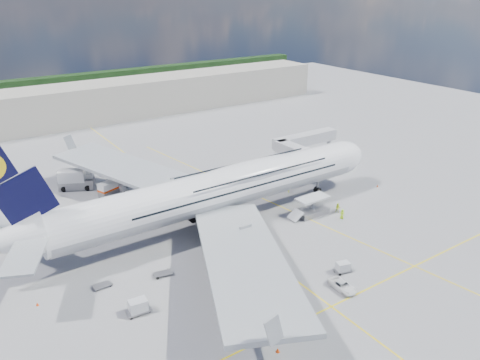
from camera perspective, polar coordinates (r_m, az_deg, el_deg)
ground at (r=81.22m, az=1.11°, el=-7.99°), size 300.00×300.00×0.00m
taxi_line_main at (r=81.22m, az=1.11°, el=-7.99°), size 0.25×220.00×0.01m
taxi_line_cross at (r=68.65m, az=11.06°, el=-14.90°), size 120.00×0.25×0.01m
taxi_line_diag at (r=95.73m, az=4.55°, el=-3.05°), size 14.16×99.06×0.01m
airliner at (r=85.68m, az=-2.55°, el=-1.14°), size 77.26×79.15×23.71m
jet_bridge at (r=110.46m, az=7.61°, el=4.21°), size 18.80×12.10×8.50m
cargo_loader at (r=92.06m, az=8.69°, el=-3.49°), size 8.53×3.20×3.67m
terminal at (r=161.29m, az=-18.85°, el=8.74°), size 180.00×16.00×12.00m
tree_line at (r=216.11m, az=-11.88°, el=12.18°), size 160.00×6.00×8.00m
dolly_row_a at (r=67.11m, az=-12.31°, el=-14.81°), size 3.43×2.01×2.09m
dolly_row_b at (r=74.44m, az=-9.38°, el=-11.17°), size 3.12×2.06×0.42m
dolly_row_c at (r=75.15m, az=-1.87°, el=-10.44°), size 3.34×1.91×0.48m
dolly_back at (r=73.85m, az=-16.45°, el=-12.21°), size 2.68×1.44×0.39m
dolly_nose_far at (r=75.60m, az=12.43°, el=-10.31°), size 2.97×2.09×1.70m
dolly_nose_near at (r=80.54m, az=1.17°, el=-7.53°), size 2.87×1.90×1.68m
baggage_tug at (r=76.96m, az=3.31°, el=-9.18°), size 3.22×1.84×1.90m
catering_truck_inner at (r=102.19m, az=-15.41°, el=-1.12°), size 6.26×3.97×3.47m
catering_truck_outer at (r=108.15m, az=-19.37°, el=-0.00°), size 8.27×5.71×4.55m
service_van at (r=71.86m, az=12.39°, el=-12.48°), size 2.39×4.78×1.30m
crew_nose at (r=101.30m, az=5.99°, el=-1.06°), size 0.79×0.72×1.81m
crew_loader at (r=93.92m, az=11.85°, el=-3.35°), size 1.21×1.22×1.99m
crew_wing at (r=74.71m, az=-3.20°, el=-10.29°), size 0.66×1.02×1.61m
crew_van at (r=91.66m, az=12.35°, el=-4.08°), size 0.85×1.10×1.98m
crew_tug at (r=73.73m, az=0.88°, el=-10.59°), size 1.40×1.03×1.93m
cone_nose at (r=108.18m, az=16.41°, el=-0.69°), size 0.40×0.40×0.51m
cone_wing_left_inner at (r=92.38m, az=-6.70°, el=-3.98°), size 0.38×0.38×0.49m
cone_wing_left_outer at (r=110.42m, az=-19.35°, el=-0.59°), size 0.41×0.41×0.52m
cone_wing_right_inner at (r=81.78m, az=-3.12°, el=-7.55°), size 0.49×0.49×0.62m
cone_wing_right_outer at (r=60.75m, az=4.62°, el=-19.96°), size 0.49×0.49×0.62m
cone_tail at (r=73.22m, az=-23.47°, el=-13.70°), size 0.39×0.39×0.50m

